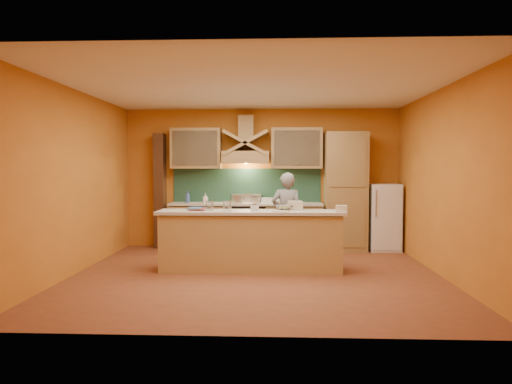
{
  "coord_description": "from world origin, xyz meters",
  "views": [
    {
      "loc": [
        0.29,
        -6.76,
        1.61
      ],
      "look_at": [
        -0.04,
        0.9,
        1.21
      ],
      "focal_mm": 32.0,
      "sensor_mm": 36.0,
      "label": 1
    }
  ],
  "objects_px": {
    "stove": "(246,227)",
    "mixing_bowl": "(285,207)",
    "person": "(287,215)",
    "fridge": "(384,217)",
    "kitchen_scale": "(255,208)"
  },
  "relations": [
    {
      "from": "mixing_bowl",
      "to": "kitchen_scale",
      "type": "bearing_deg",
      "value": -159.07
    },
    {
      "from": "stove",
      "to": "fridge",
      "type": "distance_m",
      "value": 2.71
    },
    {
      "from": "stove",
      "to": "fridge",
      "type": "xyz_separation_m",
      "value": [
        2.7,
        0.0,
        0.2
      ]
    },
    {
      "from": "fridge",
      "to": "person",
      "type": "relative_size",
      "value": 0.85
    },
    {
      "from": "mixing_bowl",
      "to": "fridge",
      "type": "bearing_deg",
      "value": 41.39
    },
    {
      "from": "stove",
      "to": "fridge",
      "type": "height_order",
      "value": "fridge"
    },
    {
      "from": "person",
      "to": "mixing_bowl",
      "type": "distance_m",
      "value": 1.01
    },
    {
      "from": "stove",
      "to": "mixing_bowl",
      "type": "bearing_deg",
      "value": -67.19
    },
    {
      "from": "person",
      "to": "mixing_bowl",
      "type": "height_order",
      "value": "person"
    },
    {
      "from": "fridge",
      "to": "kitchen_scale",
      "type": "distance_m",
      "value": 3.12
    },
    {
      "from": "person",
      "to": "mixing_bowl",
      "type": "relative_size",
      "value": 5.02
    },
    {
      "from": "stove",
      "to": "fridge",
      "type": "relative_size",
      "value": 0.69
    },
    {
      "from": "person",
      "to": "kitchen_scale",
      "type": "xyz_separation_m",
      "value": [
        -0.53,
        -1.16,
        0.23
      ]
    },
    {
      "from": "kitchen_scale",
      "to": "mixing_bowl",
      "type": "xyz_separation_m",
      "value": [
        0.47,
        0.18,
        -0.01
      ]
    },
    {
      "from": "fridge",
      "to": "mixing_bowl",
      "type": "distance_m",
      "value": 2.65
    }
  ]
}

